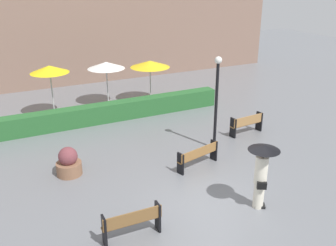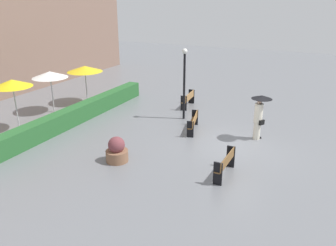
# 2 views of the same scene
# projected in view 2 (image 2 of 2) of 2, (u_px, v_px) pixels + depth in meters

# --- Properties ---
(ground_plane) EXTENTS (60.00, 60.00, 0.00)m
(ground_plane) POSITION_uv_depth(u_px,v_px,m) (237.00, 145.00, 14.97)
(ground_plane) COLOR slate
(bench_far_right) EXTENTS (1.67, 0.49, 0.88)m
(bench_far_right) POSITION_uv_depth(u_px,v_px,m) (188.00, 98.00, 20.08)
(bench_far_right) COLOR #9E7242
(bench_far_right) RESTS_ON ground
(bench_near_left) EXTENTS (1.64, 0.36, 0.87)m
(bench_near_left) POSITION_uv_depth(u_px,v_px,m) (226.00, 163.00, 12.25)
(bench_near_left) COLOR brown
(bench_near_left) RESTS_ON ground
(bench_mid_center) EXTENTS (1.84, 0.74, 0.80)m
(bench_mid_center) POSITION_uv_depth(u_px,v_px,m) (193.00, 121.00, 16.44)
(bench_mid_center) COLOR olive
(bench_mid_center) RESTS_ON ground
(pedestrian_with_umbrella) EXTENTS (0.93, 0.93, 2.13)m
(pedestrian_with_umbrella) POSITION_uv_depth(u_px,v_px,m) (259.00, 112.00, 15.15)
(pedestrian_with_umbrella) COLOR silver
(pedestrian_with_umbrella) RESTS_ON ground
(planter_pot) EXTENTS (0.90, 0.90, 1.05)m
(planter_pot) POSITION_uv_depth(u_px,v_px,m) (117.00, 151.00, 13.38)
(planter_pot) COLOR brown
(planter_pot) RESTS_ON ground
(lamp_post) EXTENTS (0.28, 0.28, 3.78)m
(lamp_post) POSITION_uv_depth(u_px,v_px,m) (184.00, 77.00, 17.45)
(lamp_post) COLOR black
(lamp_post) RESTS_ON ground
(patio_umbrella_yellow) EXTENTS (1.84, 1.84, 2.59)m
(patio_umbrella_yellow) POSITION_uv_depth(u_px,v_px,m) (12.00, 83.00, 15.75)
(patio_umbrella_yellow) COLOR silver
(patio_umbrella_yellow) RESTS_ON ground
(patio_umbrella_white) EXTENTS (1.95, 1.95, 2.36)m
(patio_umbrella_white) POSITION_uv_depth(u_px,v_px,m) (50.00, 75.00, 18.56)
(patio_umbrella_white) COLOR silver
(patio_umbrella_white) RESTS_ON ground
(patio_umbrella_yellow_far) EXTENTS (2.13, 2.13, 2.33)m
(patio_umbrella_yellow_far) POSITION_uv_depth(u_px,v_px,m) (85.00, 69.00, 20.22)
(patio_umbrella_yellow_far) COLOR silver
(patio_umbrella_yellow_far) RESTS_ON ground
(hedge_strip) EXTENTS (11.58, 0.70, 0.89)m
(hedge_strip) POSITION_uv_depth(u_px,v_px,m) (78.00, 114.00, 17.66)
(hedge_strip) COLOR #28602D
(hedge_strip) RESTS_ON ground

